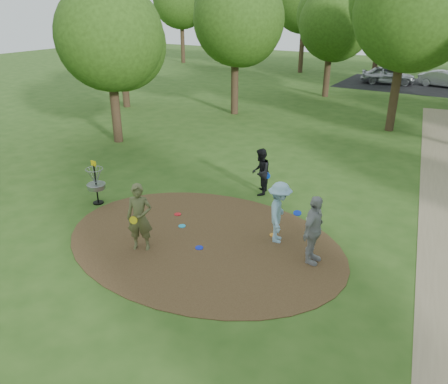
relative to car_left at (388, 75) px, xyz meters
The scene contains 15 objects.
ground 29.75m from the car_left, 87.45° to the right, with size 100.00×100.00×0.00m, color #2D5119.
dirt_clearing 29.75m from the car_left, 87.45° to the right, with size 8.40×8.40×0.02m, color #47301C.
parking_lot 3.41m from the car_left, ahead, with size 14.00×8.00×0.01m, color black.
player_observer_with_disc 30.93m from the car_left, 89.81° to the right, with size 0.84×0.73×1.94m.
player_throwing_with_disc 28.75m from the car_left, 83.66° to the right, with size 1.20×1.33×1.81m.
player_walking_with_disc 25.86m from the car_left, 87.33° to the right, with size 0.85×0.97×1.68m.
player_waiting_with_disc 29.46m from the car_left, 81.43° to the right, with size 0.49×1.13×1.90m.
disc_ground_cyan 29.33m from the car_left, 89.41° to the right, with size 0.22×0.22×0.02m, color #1CADE3.
disc_ground_blue 30.15m from the car_left, 87.20° to the right, with size 0.22×0.22×0.02m, color #0C20D9.
disc_ground_red 28.75m from the car_left, 90.59° to the right, with size 0.22×0.22×0.02m, color red.
car_left is the anchor object (origin of this frame).
car_right 4.27m from the car_left, 11.44° to the left, with size 1.33×3.83×1.26m, color #9C9EA3.
disc_ground_orange 28.53m from the car_left, 84.08° to the right, with size 0.22×0.22×0.02m, color orange.
disc_golf_basket 29.58m from the car_left, 96.17° to the right, with size 0.63×0.63×1.54m.
tree_ring 21.34m from the car_left, 77.16° to the right, with size 37.27×45.72×9.61m.
Camera 1 is at (6.22, -9.06, 6.36)m, focal length 35.00 mm.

